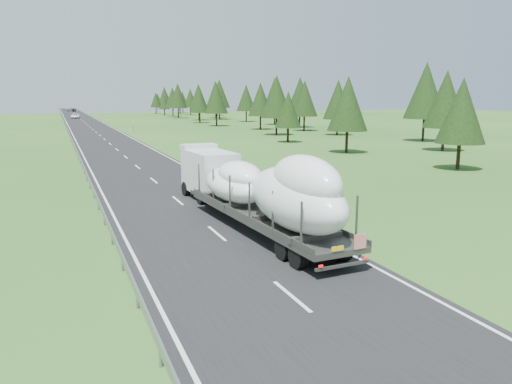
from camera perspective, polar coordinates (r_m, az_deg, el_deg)
name	(u,v)px	position (r m, az deg, el deg)	size (l,w,h in m)	color
ground	(217,234)	(26.30, -4.51, -4.77)	(400.00, 400.00, 0.00)	#2B541C
road_surface	(90,127)	(124.63, -18.46, 7.07)	(10.00, 400.00, 0.02)	black
guardrail	(66,125)	(124.34, -20.93, 7.18)	(0.10, 400.00, 0.76)	slate
marker_posts	(99,116)	(179.87, -17.51, 8.30)	(0.13, 350.08, 1.00)	silver
highway_sign	(133,123)	(105.37, -13.89, 7.70)	(0.08, 0.90, 2.60)	slate
tree_line_right	(250,97)	(131.79, -0.68, 10.80)	(27.73, 285.14, 12.52)	black
boat_truck	(254,186)	(26.90, -0.20, 0.66)	(3.76, 20.04, 4.58)	silver
distant_van	(75,116)	(174.19, -19.95, 8.16)	(2.61, 5.66, 1.57)	white
distant_car_dark	(73,110)	(254.42, -20.14, 8.80)	(1.83, 4.56, 1.55)	black
distant_car_blue	(68,110)	(260.71, -20.65, 8.78)	(1.38, 3.97, 1.31)	#192846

